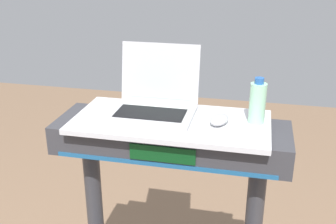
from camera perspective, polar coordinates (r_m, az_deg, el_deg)
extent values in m
cylinder|color=#38383D|center=(1.92, -9.97, -15.08)|extent=(0.07, 0.07, 0.81)
cube|color=#38383D|center=(1.59, 0.40, -3.54)|extent=(0.90, 0.28, 0.11)
cube|color=#0C3F19|center=(1.46, -0.81, -5.88)|extent=(0.24, 0.01, 0.06)
cube|color=#1E598C|center=(1.48, -0.79, -7.40)|extent=(0.81, 0.00, 0.02)
cube|color=silver|center=(1.56, 0.41, -1.38)|extent=(0.74, 0.36, 0.02)
cube|color=#B7B7BC|center=(1.59, -2.27, -0.26)|extent=(0.32, 0.24, 0.02)
cube|color=black|center=(1.57, -2.44, -0.14)|extent=(0.26, 0.13, 0.00)
cube|color=#B7B7BC|center=(1.67, -1.10, 5.50)|extent=(0.32, 0.05, 0.24)
cube|color=#B2E0B7|center=(1.67, -1.14, 5.48)|extent=(0.28, 0.04, 0.21)
ellipsoid|color=#B2B2B7|center=(1.52, 7.13, -1.07)|extent=(0.09, 0.11, 0.03)
cylinder|color=#9EDBB2|center=(1.54, 12.31, 1.20)|extent=(0.06, 0.06, 0.15)
cylinder|color=#2659A5|center=(1.51, 12.57, 4.26)|extent=(0.03, 0.03, 0.02)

